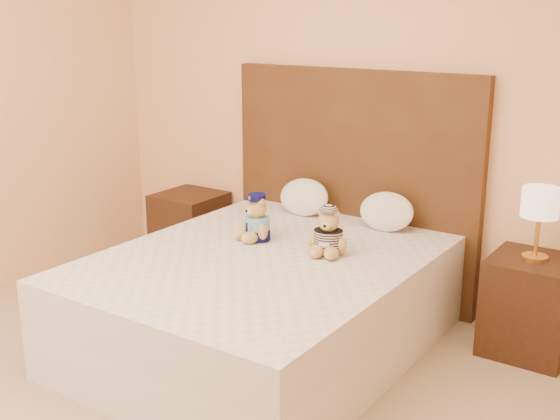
% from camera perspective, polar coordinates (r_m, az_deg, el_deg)
% --- Properties ---
extents(room_walls, '(4.04, 4.52, 2.72)m').
position_cam_1_polar(room_walls, '(3.08, -9.97, 14.85)').
color(room_walls, '#F1B783').
rests_on(room_walls, ground).
extents(bed, '(1.60, 2.00, 0.55)m').
position_cam_1_polar(bed, '(3.97, -1.38, -7.50)').
color(bed, white).
rests_on(bed, ground).
extents(headboard, '(1.75, 0.08, 1.50)m').
position_cam_1_polar(headboard, '(4.64, 5.90, 2.05)').
color(headboard, '#482F15').
rests_on(headboard, ground).
extents(nightstand_left, '(0.45, 0.45, 0.55)m').
position_cam_1_polar(nightstand_left, '(5.30, -7.31, -1.57)').
color(nightstand_left, '#381E11').
rests_on(nightstand_left, ground).
extents(nightstand_right, '(0.45, 0.45, 0.55)m').
position_cam_1_polar(nightstand_right, '(4.17, 19.63, -7.32)').
color(nightstand_right, '#381E11').
rests_on(nightstand_right, ground).
extents(lamp, '(0.20, 0.20, 0.40)m').
position_cam_1_polar(lamp, '(3.98, 20.39, 0.30)').
color(lamp, gold).
rests_on(lamp, nightstand_right).
extents(teddy_police, '(0.30, 0.30, 0.27)m').
position_cam_1_polar(teddy_police, '(4.11, -1.87, -0.59)').
color(teddy_police, '#A67F40').
rests_on(teddy_police, bed).
extents(teddy_prisoner, '(0.28, 0.27, 0.26)m').
position_cam_1_polar(teddy_prisoner, '(3.86, 3.95, -1.78)').
color(teddy_prisoner, '#A67F40').
rests_on(teddy_prisoner, bed).
extents(pillow_left, '(0.36, 0.23, 0.26)m').
position_cam_1_polar(pillow_left, '(4.63, 1.96, 1.19)').
color(pillow_left, white).
rests_on(pillow_left, bed).
extents(pillow_right, '(0.35, 0.23, 0.25)m').
position_cam_1_polar(pillow_right, '(4.35, 8.65, 0.02)').
color(pillow_right, white).
rests_on(pillow_right, bed).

